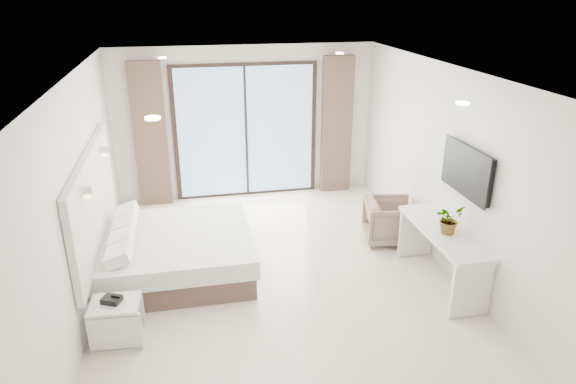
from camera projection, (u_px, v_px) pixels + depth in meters
name	position (u px, v px, depth m)	size (l,w,h in m)	color
ground	(278.00, 279.00, 6.81)	(6.20, 6.20, 0.00)	beige
room_shell	(252.00, 149.00, 6.90)	(4.62, 6.22, 2.72)	silver
bed	(175.00, 252.00, 6.89)	(1.98, 1.89, 0.69)	brown
nightstand	(117.00, 322.00, 5.55)	(0.55, 0.46, 0.48)	silver
phone	(112.00, 300.00, 5.47)	(0.19, 0.15, 0.06)	black
console_desk	(443.00, 244.00, 6.52)	(0.52, 1.66, 0.77)	silver
plant	(449.00, 222.00, 6.32)	(0.33, 0.37, 0.29)	#33662D
armchair	(389.00, 219.00, 7.71)	(0.70, 0.66, 0.72)	#9B7D65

